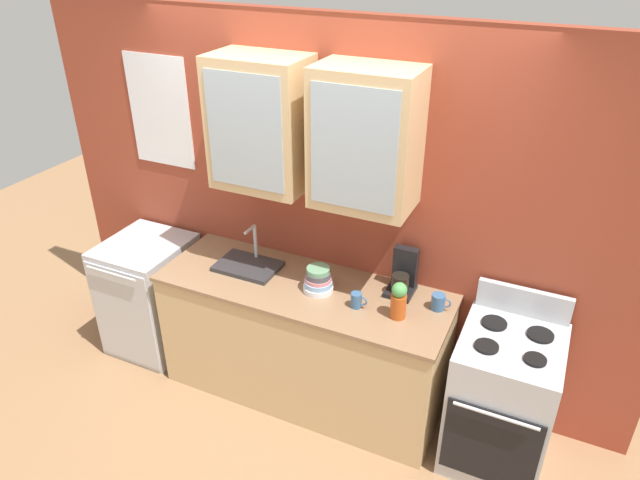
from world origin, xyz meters
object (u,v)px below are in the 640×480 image
vase (399,300)px  cup_near_bowls (357,300)px  cup_near_sink (438,302)px  stove_range (502,399)px  bowl_stack (318,280)px  sink_faucet (248,265)px  dishwasher (151,295)px  coffee_maker (403,276)px

vase → cup_near_bowls: size_ratio=2.24×
cup_near_sink → stove_range: bearing=-15.2°
stove_range → cup_near_bowls: bearing=-176.1°
stove_range → cup_near_bowls: size_ratio=10.15×
stove_range → bowl_stack: 1.32m
sink_faucet → bowl_stack: (0.55, -0.04, 0.05)m
cup_near_sink → dishwasher: 2.23m
vase → cup_near_bowls: bearing=-177.5°
bowl_stack → vase: vase is taller
vase → coffee_maker: size_ratio=0.82×
stove_range → dishwasher: (-2.64, -0.00, -0.01)m
stove_range → bowl_stack: stove_range is taller
stove_range → coffee_maker: size_ratio=3.70×
sink_faucet → vase: sink_faucet is taller
stove_range → sink_faucet: 1.82m
sink_faucet → bowl_stack: size_ratio=2.17×
bowl_stack → sink_faucet: bearing=175.3°
bowl_stack → cup_near_bowls: bowl_stack is taller
bowl_stack → cup_near_sink: size_ratio=1.59×
sink_faucet → cup_near_sink: bearing=3.7°
vase → cup_near_sink: vase is taller
sink_faucet → coffee_maker: size_ratio=1.45×
vase → bowl_stack: bearing=174.6°
sink_faucet → bowl_stack: bearing=-4.7°
bowl_stack → vase: size_ratio=0.82×
stove_range → cup_near_sink: (-0.47, 0.13, 0.49)m
stove_range → vase: size_ratio=4.52×
sink_faucet → dishwasher: 0.99m
cup_near_bowls → vase: bearing=2.5°
cup_near_sink → coffee_maker: 0.29m
stove_range → dishwasher: stove_range is taller
coffee_maker → bowl_stack: bearing=-154.9°
stove_range → bowl_stack: size_ratio=5.53×
cup_near_bowls → coffee_maker: size_ratio=0.36×
dishwasher → bowl_stack: bearing=0.2°
sink_faucet → cup_near_sink: (1.29, 0.08, 0.03)m
dishwasher → sink_faucet: bearing=3.2°
sink_faucet → vase: size_ratio=1.77×
stove_range → coffee_maker: coffee_maker is taller
sink_faucet → coffee_maker: bearing=10.0°
bowl_stack → coffee_maker: 0.54m
sink_faucet → cup_near_sink: 1.30m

